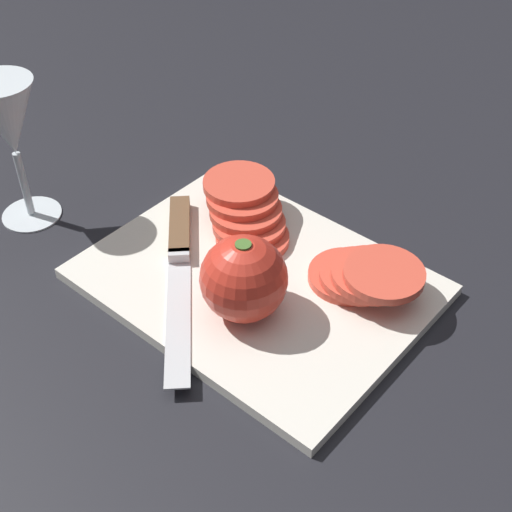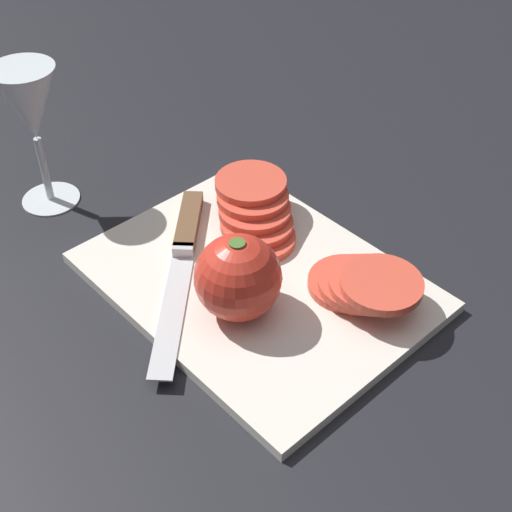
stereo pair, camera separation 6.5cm
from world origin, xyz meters
name	(u,v)px [view 2 (the right image)]	position (x,y,z in m)	size (l,w,h in m)	color
ground_plane	(284,326)	(0.00, 0.00, 0.00)	(3.00, 3.00, 0.00)	black
cutting_board	(256,282)	(0.06, -0.02, 0.01)	(0.34, 0.26, 0.01)	silver
wine_glass	(30,110)	(0.34, 0.06, 0.12)	(0.07, 0.07, 0.17)	silver
whole_tomato	(238,277)	(0.04, 0.02, 0.06)	(0.09, 0.09, 0.09)	red
knife	(185,240)	(0.15, 0.00, 0.02)	(0.21, 0.21, 0.01)	silver
tomato_slice_stack_near	(364,284)	(-0.03, -0.08, 0.03)	(0.12, 0.08, 0.04)	#DB4C38
tomato_slice_stack_far	(255,210)	(0.13, -0.08, 0.03)	(0.13, 0.11, 0.05)	#DB4C38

